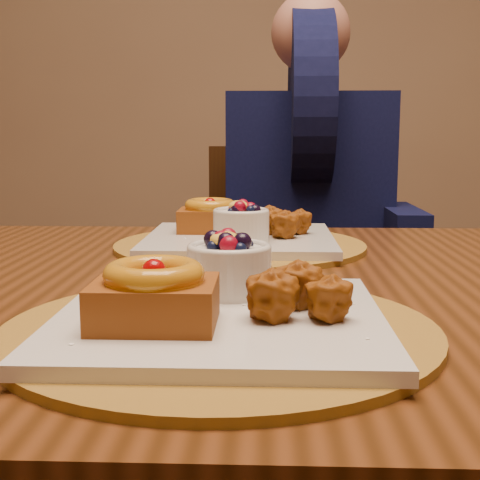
% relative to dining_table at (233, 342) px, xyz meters
% --- Properties ---
extents(dining_table, '(1.60, 0.90, 0.76)m').
position_rel_dining_table_xyz_m(dining_table, '(0.00, 0.00, 0.00)').
color(dining_table, '#341B09').
rests_on(dining_table, ground).
extents(place_setting_near, '(0.38, 0.38, 0.08)m').
position_rel_dining_table_xyz_m(place_setting_near, '(-0.00, -0.22, 0.10)').
color(place_setting_near, brown).
rests_on(place_setting_near, dining_table).
extents(place_setting_far, '(0.38, 0.38, 0.08)m').
position_rel_dining_table_xyz_m(place_setting_far, '(-0.00, 0.22, 0.10)').
color(place_setting_far, brown).
rests_on(place_setting_far, dining_table).
extents(chair_far, '(0.44, 0.44, 0.89)m').
position_rel_dining_table_xyz_m(chair_far, '(0.09, 0.99, -0.18)').
color(chair_far, black).
rests_on(chair_far, ground).
extents(diner, '(0.48, 0.47, 0.79)m').
position_rel_dining_table_xyz_m(diner, '(0.14, 0.84, 0.16)').
color(diner, black).
rests_on(diner, ground).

